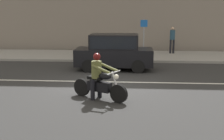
% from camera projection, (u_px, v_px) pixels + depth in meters
% --- Properties ---
extents(ground_plane, '(80.00, 80.00, 0.00)m').
position_uv_depth(ground_plane, '(105.00, 87.00, 11.85)').
color(ground_plane, '#282828').
extents(sidewalk_slab, '(40.00, 4.40, 0.14)m').
position_uv_depth(sidewalk_slab, '(117.00, 56.00, 19.66)').
color(sidewalk_slab, gray).
rests_on(sidewalk_slab, ground_plane).
extents(lane_marking_stripe, '(18.00, 0.14, 0.01)m').
position_uv_depth(lane_marking_stripe, '(105.00, 82.00, 12.73)').
color(lane_marking_stripe, silver).
rests_on(lane_marking_stripe, ground_plane).
extents(motorcycle_with_rider_olive, '(1.94, 1.17, 1.57)m').
position_uv_depth(motorcycle_with_rider_olive, '(99.00, 81.00, 10.11)').
color(motorcycle_with_rider_olive, black).
rests_on(motorcycle_with_rider_olive, ground_plane).
extents(parked_hatchback_black, '(3.86, 1.76, 1.80)m').
position_uv_depth(parked_hatchback_black, '(114.00, 51.00, 15.20)').
color(parked_hatchback_black, black).
rests_on(parked_hatchback_black, ground_plane).
extents(street_sign_post, '(0.44, 0.08, 2.28)m').
position_uv_depth(street_sign_post, '(144.00, 33.00, 19.19)').
color(street_sign_post, gray).
rests_on(street_sign_post, sidewalk_slab).
extents(pedestrian_bystander, '(0.34, 0.34, 1.76)m').
position_uv_depth(pedestrian_bystander, '(172.00, 38.00, 20.06)').
color(pedestrian_bystander, black).
rests_on(pedestrian_bystander, sidewalk_slab).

